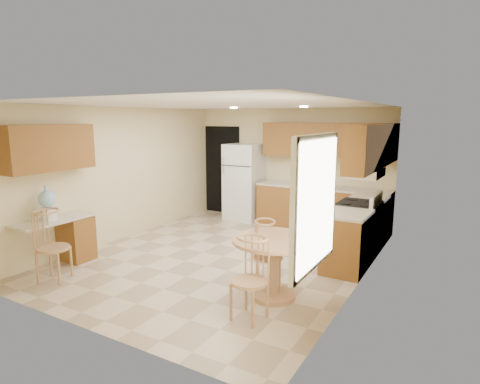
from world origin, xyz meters
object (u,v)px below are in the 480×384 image
Objects in this scene: refrigerator at (244,182)px; stove at (357,229)px; dining_table at (274,259)px; chair_table_b at (245,274)px; chair_desk at (46,241)px; water_crock at (48,205)px; chair_table_a at (265,250)px.

stove is (2.88, -1.22, -0.39)m from refrigerator.
chair_table_b is (0.00, -0.74, 0.07)m from dining_table.
chair_desk is 0.70m from water_crock.
refrigerator reaches higher than stove.
stove is 4.81m from chair_desk.
chair_desk is (-2.95, -1.15, 0.10)m from dining_table.
chair_table_a is 0.93m from chair_table_b.
chair_table_a is 3.36m from water_crock.
dining_table is 0.74m from chair_table_b.
stove is at bearing 131.39° from chair_table_a.
chair_desk reaches higher than chair_table_a.
refrigerator reaches higher than chair_table_a.
stove reaches higher than dining_table.
refrigerator is 1.58× the size of stove.
stove is 2.24m from dining_table.
chair_table_a is (-0.73, -2.01, 0.10)m from stove.
refrigerator reaches higher than water_crock.
refrigerator is 4.31m from water_crock.
chair_table_a is 0.97× the size of chair_table_b.
chair_table_a is 3.05m from chair_desk.
dining_table is at bearing -55.30° from refrigerator.
water_crock is (-3.40, -0.78, 0.49)m from dining_table.
stove is at bearing -94.06° from chair_table_b.
chair_desk reaches higher than dining_table.
refrigerator is at bearing 149.41° from chair_desk.
refrigerator is 1.70× the size of chair_desk.
water_crock is at bearing -152.62° from chair_desk.
chair_table_b is at bearing 74.86° from chair_desk.
stove is at bearing 36.98° from water_crock.
stove is 2.97m from chair_table_b.
chair_table_b is 3.43m from water_crock.
chair_table_b is 2.98m from chair_desk.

